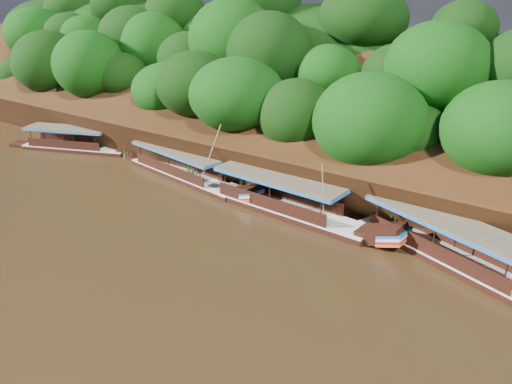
# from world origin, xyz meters

# --- Properties ---
(ground) EXTENTS (160.00, 160.00, 0.00)m
(ground) POSITION_xyz_m (0.00, 0.00, 0.00)
(ground) COLOR black
(ground) RESTS_ON ground
(riverbank) EXTENTS (120.00, 30.06, 19.40)m
(riverbank) POSITION_xyz_m (-0.01, 22.73, 1.89)
(riverbank) COLOR black
(riverbank) RESTS_ON ground
(boat_0) EXTENTS (15.91, 7.70, 7.46)m
(boat_0) POSITION_xyz_m (11.07, 7.10, 0.59)
(boat_0) COLOR black
(boat_0) RESTS_ON ground
(boat_1) EXTENTS (15.57, 3.31, 5.44)m
(boat_1) POSITION_xyz_m (-0.78, 7.62, 0.60)
(boat_1) COLOR black
(boat_1) RESTS_ON ground
(boat_2) EXTENTS (15.26, 4.16, 6.24)m
(boat_2) POSITION_xyz_m (-11.94, 8.52, 0.54)
(boat_2) COLOR black
(boat_2) RESTS_ON ground
(boat_3) EXTENTS (12.73, 6.60, 2.75)m
(boat_3) POSITION_xyz_m (-26.43, 8.32, 0.52)
(boat_3) COLOR black
(boat_3) RESTS_ON ground
(reeds) EXTENTS (50.06, 2.38, 2.25)m
(reeds) POSITION_xyz_m (-2.89, 9.46, 0.87)
(reeds) COLOR #33741D
(reeds) RESTS_ON ground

